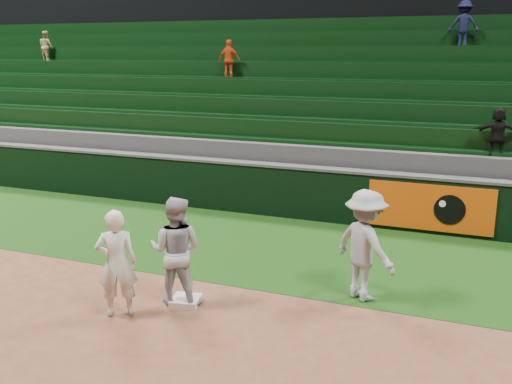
% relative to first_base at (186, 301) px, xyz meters
% --- Properties ---
extents(ground, '(70.00, 70.00, 0.00)m').
position_rel_first_base_xyz_m(ground, '(0.19, -0.03, -0.05)').
color(ground, brown).
rests_on(ground, ground).
extents(foul_grass, '(36.00, 4.20, 0.01)m').
position_rel_first_base_xyz_m(foul_grass, '(0.19, 2.97, -0.04)').
color(foul_grass, '#12330C').
rests_on(foul_grass, ground).
extents(first_base, '(0.51, 0.51, 0.10)m').
position_rel_first_base_xyz_m(first_base, '(0.00, 0.00, 0.00)').
color(first_base, silver).
rests_on(first_base, ground).
extents(first_baseman, '(0.71, 0.64, 1.63)m').
position_rel_first_base_xyz_m(first_baseman, '(-0.74, -0.71, 0.77)').
color(first_baseman, white).
rests_on(first_baseman, ground).
extents(baserunner, '(0.93, 0.78, 1.71)m').
position_rel_first_base_xyz_m(baserunner, '(-0.14, -0.00, 0.81)').
color(baserunner, '#A9ABB4').
rests_on(baserunner, ground).
extents(base_coach, '(1.32, 1.18, 1.77)m').
position_rel_first_base_xyz_m(base_coach, '(2.53, 1.21, 0.85)').
color(base_coach, '#9FA2AC').
rests_on(base_coach, foul_grass).
extents(field_wall, '(36.00, 0.45, 1.25)m').
position_rel_first_base_xyz_m(field_wall, '(0.21, 5.17, 0.58)').
color(field_wall, black).
rests_on(field_wall, ground).
extents(stadium_seating, '(36.00, 5.95, 5.18)m').
position_rel_first_base_xyz_m(stadium_seating, '(0.19, 8.94, 1.65)').
color(stadium_seating, '#373639').
rests_on(stadium_seating, ground).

